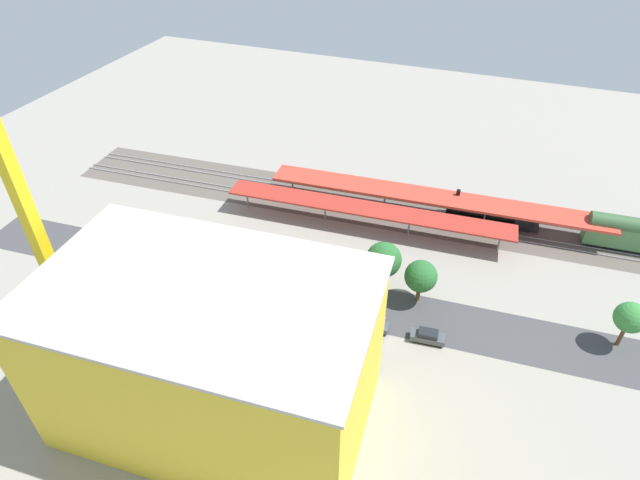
{
  "coord_description": "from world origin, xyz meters",
  "views": [
    {
      "loc": [
        -16.19,
        56.58,
        53.85
      ],
      "look_at": [
        4.66,
        0.62,
        7.93
      ],
      "focal_mm": 29.39,
      "sensor_mm": 36.0,
      "label": 1
    }
  ],
  "objects": [
    {
      "name": "parked_car_0",
      "position": [
        -13.08,
        6.82,
        0.77
      ],
      "size": [
        4.74,
        2.23,
        1.75
      ],
      "color": "black",
      "rests_on": "ground"
    },
    {
      "name": "parked_car_3",
      "position": [
        10.06,
        7.3,
        0.77
      ],
      "size": [
        4.45,
        2.2,
        1.75
      ],
      "color": "black",
      "rests_on": "ground"
    },
    {
      "name": "construction_roof_slab",
      "position": [
        7.63,
        25.92,
        19.19
      ],
      "size": [
        35.47,
        22.85,
        0.4
      ],
      "primitive_type": "cube",
      "rotation": [
        0.0,
        0.0,
        0.06
      ],
      "color": "#B7B2A8",
      "rests_on": "construction_building"
    },
    {
      "name": "parked_car_5",
      "position": [
        26.69,
        7.27,
        0.76
      ],
      "size": [
        4.32,
        2.14,
        1.72
      ],
      "color": "black",
      "rests_on": "ground"
    },
    {
      "name": "parked_car_4",
      "position": [
        18.94,
        6.84,
        0.75
      ],
      "size": [
        4.3,
        2.15,
        1.7
      ],
      "color": "black",
      "rests_on": "ground"
    },
    {
      "name": "box_truck_1",
      "position": [
        7.79,
        9.4,
        1.55
      ],
      "size": [
        9.16,
        3.32,
        3.13
      ],
      "color": "black",
      "rests_on": "ground"
    },
    {
      "name": "parked_car_2",
      "position": [
        2.83,
        7.53,
        0.8
      ],
      "size": [
        4.4,
        1.86,
        1.8
      ],
      "color": "black",
      "rests_on": "ground"
    },
    {
      "name": "street_asphalt",
      "position": [
        0.0,
        3.61,
        0.0
      ],
      "size": [
        123.08,
        16.58,
        0.01
      ],
      "primitive_type": "cube",
      "rotation": [
        0.0,
        0.0,
        0.06
      ],
      "color": "#424244",
      "rests_on": "ground"
    },
    {
      "name": "box_truck_0",
      "position": [
        4.3,
        10.51,
        1.8
      ],
      "size": [
        9.5,
        2.64,
        3.68
      ],
      "color": "black",
      "rests_on": "ground"
    },
    {
      "name": "construction_building",
      "position": [
        7.63,
        25.92,
        9.49
      ],
      "size": [
        34.84,
        22.21,
        18.99
      ],
      "primitive_type": "cube",
      "rotation": [
        0.0,
        0.0,
        0.06
      ],
      "color": "yellow",
      "rests_on": "ground"
    },
    {
      "name": "platform_canopy_near",
      "position": [
        2.0,
        -15.04,
        4.0
      ],
      "size": [
        49.31,
        7.65,
        4.2
      ],
      "color": "#A82D23",
      "rests_on": "ground"
    },
    {
      "name": "street_tree_0",
      "position": [
        -37.09,
        -1.47,
        5.04
      ],
      "size": [
        4.09,
        4.09,
        7.13
      ],
      "color": "brown",
      "rests_on": "ground"
    },
    {
      "name": "track_rails",
      "position": [
        0.0,
        -22.17,
        0.18
      ],
      "size": [
        122.53,
        14.16,
        0.12
      ],
      "color": "#9E9EA8",
      "rests_on": "ground"
    },
    {
      "name": "tower_crane",
      "position": [
        30.9,
        23.65,
        24.08
      ],
      "size": [
        26.3,
        13.37,
        40.53
      ],
      "color": "gray",
      "rests_on": "ground"
    },
    {
      "name": "traffic_light",
      "position": [
        1.06,
        7.98,
        4.76
      ],
      "size": [
        0.5,
        0.36,
        7.26
      ],
      "color": "#333333",
      "rests_on": "ground"
    },
    {
      "name": "platform_canopy_far",
      "position": [
        -8.21,
        -22.55,
        4.14
      ],
      "size": [
        59.03,
        8.94,
        4.39
      ],
      "color": "#C63D2D",
      "rests_on": "ground"
    },
    {
      "name": "locomotive",
      "position": [
        -18.09,
        -24.66,
        1.91
      ],
      "size": [
        15.93,
        3.96,
        5.37
      ],
      "color": "black",
      "rests_on": "ground"
    },
    {
      "name": "passenger_coach",
      "position": [
        -40.86,
        -24.67,
        3.11
      ],
      "size": [
        16.2,
        3.99,
        5.93
      ],
      "color": "black",
      "rests_on": "ground"
    },
    {
      "name": "box_truck_2",
      "position": [
        -2.96,
        9.11,
        1.66
      ],
      "size": [
        9.07,
        2.92,
        3.33
      ],
      "color": "black",
      "rests_on": "ground"
    },
    {
      "name": "ground_plane",
      "position": [
        0.0,
        0.0,
        0.0
      ],
      "size": [
        196.41,
        196.41,
        0.0
      ],
      "primitive_type": "plane",
      "color": "gray",
      "rests_on": "ground"
    },
    {
      "name": "street_tree_2",
      "position": [
        -10.18,
        -0.48,
        4.61
      ],
      "size": [
        4.67,
        4.67,
        6.98
      ],
      "color": "brown",
      "rests_on": "ground"
    },
    {
      "name": "parked_car_1",
      "position": [
        -5.61,
        7.31,
        0.73
      ],
      "size": [
        4.41,
        2.02,
        1.63
      ],
      "color": "black",
      "rests_on": "ground"
    },
    {
      "name": "rail_bed",
      "position": [
        0.0,
        -22.17,
        0.0
      ],
      "size": [
        123.33,
        20.57,
        0.01
      ],
      "primitive_type": "cube",
      "rotation": [
        0.0,
        0.0,
        0.06
      ],
      "color": "#5B544C",
      "rests_on": "ground"
    },
    {
      "name": "street_tree_1",
      "position": [
        -4.46,
        -1.29,
        5.4
      ],
      "size": [
        5.27,
        5.27,
        8.05
      ],
      "color": "brown",
      "rests_on": "ground"
    }
  ]
}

